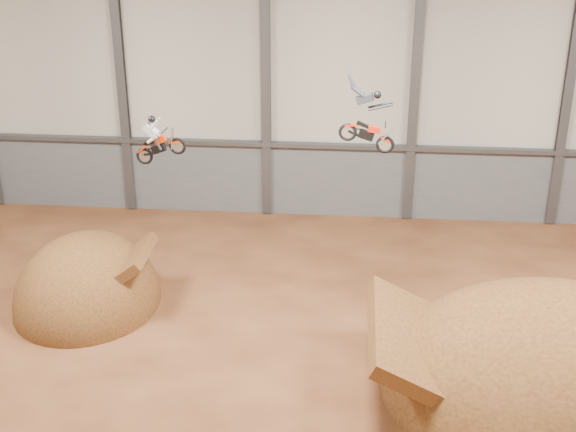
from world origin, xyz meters
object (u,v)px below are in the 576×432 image
Objects in this scene: landing_ramp at (555,392)px; fmx_rider_b at (365,115)px; fmx_rider_a at (163,135)px; takeoff_ramp at (89,303)px.

fmx_rider_b reaches higher than landing_ramp.
fmx_rider_a is at bearing -175.21° from fmx_rider_b.
fmx_rider_a is 6.73m from fmx_rider_b.
takeoff_ramp is 0.56× the size of landing_ramp.
landing_ramp is 6.15× the size of fmx_rider_a.
fmx_rider_b is (-6.42, 3.46, 8.05)m from landing_ramp.
fmx_rider_a reaches higher than takeoff_ramp.
landing_ramp is at bearing -14.12° from takeoff_ramp.
fmx_rider_a is 0.73× the size of fmx_rider_b.
landing_ramp is 15.31m from fmx_rider_a.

